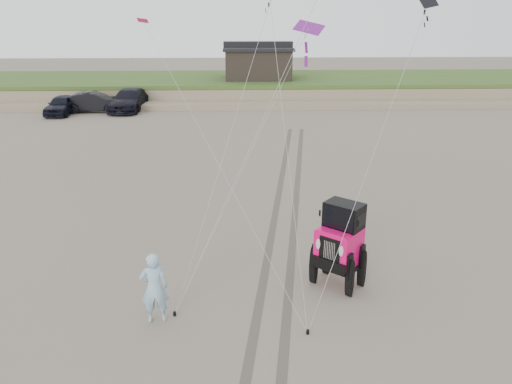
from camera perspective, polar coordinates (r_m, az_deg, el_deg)
ground at (r=13.44m, az=-2.17°, el=-14.98°), size 160.00×160.00×0.00m
dune_ridge at (r=49.00m, az=-2.19°, el=11.87°), size 160.00×14.25×1.73m
cabin at (r=48.26m, az=0.23°, el=14.65°), size 6.40×5.40×3.35m
truck_a at (r=42.79m, az=-21.29°, el=9.27°), size 1.97×4.48×1.50m
truck_b at (r=42.98m, az=-18.03°, el=9.76°), size 4.92×1.83×1.61m
truck_c at (r=42.92m, az=-14.28°, el=10.17°), size 2.94×6.08×1.71m
jeep at (r=14.87m, az=9.40°, el=-6.98°), size 5.38×5.71×2.05m
man at (r=13.34m, az=-11.56°, el=-10.69°), size 0.78×0.56×1.97m
stake_main at (r=13.93m, az=-9.29°, el=-13.57°), size 0.08×0.08×0.12m
stake_aux at (r=13.16m, az=5.93°, el=-15.62°), size 0.08×0.08×0.12m
tire_tracks at (r=20.60m, az=3.40°, el=-2.00°), size 5.22×29.74×0.01m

